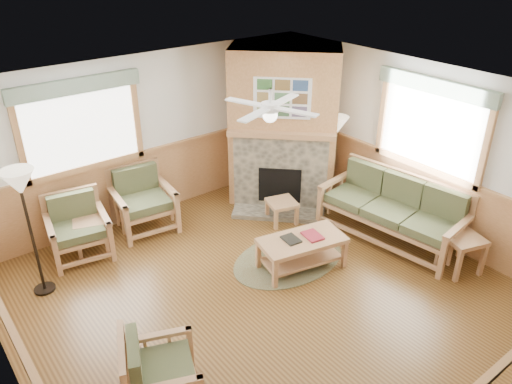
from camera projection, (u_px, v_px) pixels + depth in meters
floor at (265, 296)px, 6.66m from camera, size 6.00×6.00×0.01m
ceiling at (267, 99)px, 5.41m from camera, size 6.00×6.00×0.01m
wall_back at (150, 137)px, 8.13m from camera, size 6.00×0.02×2.70m
wall_front at (504, 355)px, 3.93m from camera, size 6.00×0.02×2.70m
wall_left at (1, 310)px, 4.40m from camera, size 0.02×6.00×2.70m
wall_right at (417, 149)px, 7.67m from camera, size 0.02×6.00×2.70m
wainscot at (265, 262)px, 6.40m from camera, size 6.00×6.00×1.10m
fireplace at (283, 126)px, 8.58m from camera, size 3.11×3.11×2.70m
window_back at (72, 76)px, 6.96m from camera, size 1.90×0.16×1.50m
window_right at (440, 76)px, 6.96m from camera, size 0.16×1.90×1.50m
ceiling_fan at (270, 92)px, 5.80m from camera, size 1.59×1.59×0.36m
sofa at (392, 211)px, 7.68m from camera, size 2.29×1.19×1.01m
armchair_back_left at (78, 228)px, 7.30m from camera, size 0.96×0.96×0.93m
armchair_back_right at (143, 201)px, 7.97m from camera, size 0.99×0.99×1.00m
armchair_left at (161, 370)px, 4.99m from camera, size 0.97×0.97×0.84m
coffee_table at (302, 253)px, 7.12m from camera, size 1.31×0.85×0.48m
end_table_chairs at (92, 234)px, 7.53m from camera, size 0.59×0.58×0.53m
end_table_sofa at (461, 254)px, 7.04m from camera, size 0.62×0.61×0.56m
footstool at (282, 211)px, 8.28m from camera, size 0.55×0.55×0.39m
braided_rug at (289, 259)px, 7.41m from camera, size 2.14×2.14×0.01m
floor_lamp_left at (31, 234)px, 6.35m from camera, size 0.44×0.44×1.80m
floor_lamp_right at (334, 162)px, 8.56m from camera, size 0.41×0.41×1.63m
book_red at (313, 235)px, 7.04m from camera, size 0.27×0.33×0.03m
book_dark at (291, 239)px, 6.97m from camera, size 0.23×0.29×0.02m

